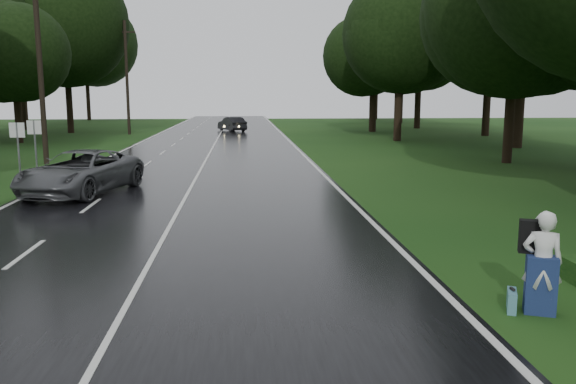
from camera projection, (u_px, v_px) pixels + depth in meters
name	position (u px, v px, depth m)	size (l,w,h in m)	color
ground	(142.00, 279.00, 11.84)	(160.00, 160.00, 0.00)	#1C4013
road	(204.00, 163.00, 31.51)	(12.00, 140.00, 0.04)	black
lane_center	(204.00, 163.00, 31.50)	(0.12, 140.00, 0.01)	silver
grey_car	(81.00, 172.00, 21.76)	(2.66, 5.77, 1.60)	#4F5155
far_car	(232.00, 124.00, 58.72)	(1.52, 4.36, 1.44)	black
hitchhiker	(541.00, 266.00, 9.88)	(0.77, 0.74, 1.79)	silver
suitcase	(512.00, 301.00, 10.08)	(0.15, 0.51, 0.36)	teal
utility_pole_mid	(47.00, 164.00, 31.50)	(1.80, 0.28, 10.40)	black
utility_pole_far	(129.00, 134.00, 54.75)	(1.80, 0.28, 10.38)	black
road_sign_a	(21.00, 184.00, 24.40)	(0.61, 0.10, 2.56)	white
road_sign_b	(38.00, 177.00, 26.39)	(0.62, 0.10, 2.56)	white
tree_left_e	(20.00, 143.00, 45.23)	(7.72, 7.72, 12.06)	black
tree_left_f	(71.00, 133.00, 56.97)	(11.16, 11.16, 17.44)	black
tree_right_d	(506.00, 163.00, 31.97)	(8.94, 8.94, 13.96)	black
tree_right_e	(397.00, 141.00, 47.29)	(9.46, 9.46, 14.79)	black
tree_right_f	(372.00, 132.00, 58.84)	(8.52, 8.52, 13.32)	black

